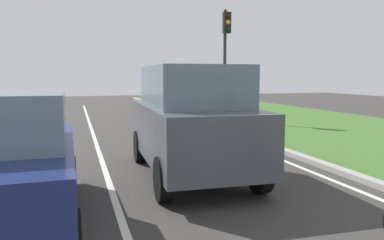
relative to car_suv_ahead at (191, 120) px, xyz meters
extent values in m
plane|color=#383533|center=(-0.99, 4.67, -1.17)|extent=(60.00, 60.00, 0.00)
cube|color=silver|center=(-1.69, 4.67, -1.16)|extent=(0.12, 32.00, 0.01)
cube|color=silver|center=(2.61, 4.67, -1.16)|extent=(0.12, 32.00, 0.01)
cube|color=#3D6628|center=(7.51, 4.67, -1.14)|extent=(9.00, 48.00, 0.06)
cube|color=#9E9B93|center=(3.11, 4.67, -1.11)|extent=(0.24, 48.00, 0.12)
cube|color=#474C51|center=(0.00, 0.04, -0.24)|extent=(2.06, 4.57, 1.10)
cube|color=slate|center=(0.00, -0.11, 0.71)|extent=(1.80, 2.76, 0.80)
cylinder|color=black|center=(-0.82, 1.60, -0.79)|extent=(0.25, 0.77, 0.76)
cylinder|color=black|center=(0.93, 1.54, -0.79)|extent=(0.25, 0.77, 0.76)
cylinder|color=black|center=(-0.93, -1.46, -0.79)|extent=(0.25, 0.77, 0.76)
cylinder|color=black|center=(0.82, -1.52, -0.79)|extent=(0.25, 0.77, 0.76)
cube|color=navy|center=(-3.20, -1.87, -0.43)|extent=(1.82, 4.33, 0.84)
cube|color=slate|center=(-3.20, -1.97, 0.34)|extent=(1.59, 2.12, 0.70)
cylinder|color=black|center=(-2.42, -0.40, -0.85)|extent=(0.23, 0.64, 0.64)
cylinder|color=black|center=(-2.37, -3.32, -0.85)|extent=(0.23, 0.64, 0.64)
cylinder|color=#2D2D2D|center=(4.16, 8.47, 1.33)|extent=(0.14, 0.14, 4.99)
cube|color=black|center=(4.16, 8.27, 3.24)|extent=(0.32, 0.24, 0.90)
sphere|color=#3F0F0F|center=(4.16, 8.14, 3.52)|extent=(0.20, 0.20, 0.20)
sphere|color=#F2AD19|center=(4.16, 8.14, 3.24)|extent=(0.20, 0.20, 0.20)
sphere|color=black|center=(4.16, 8.14, 2.96)|extent=(0.20, 0.20, 0.20)
camera|label=1|loc=(-2.28, -7.49, 0.90)|focal=35.65mm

